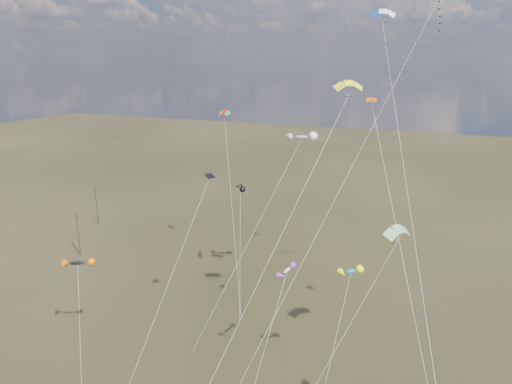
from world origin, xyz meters
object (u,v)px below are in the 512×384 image
at_px(parafoil_yellow, 348,85).
at_px(novelty_black_orange, 77,263).
at_px(utility_pole_near, 78,234).
at_px(utility_pole_far, 96,205).

xyz_separation_m(parafoil_yellow, novelty_black_orange, (-27.56, -7.25, -19.52)).
relative_size(utility_pole_near, parafoil_yellow, 0.25).
bearing_deg(novelty_black_orange, utility_pole_far, 128.80).
height_order(utility_pole_far, novelty_black_orange, novelty_black_orange).
bearing_deg(utility_pole_near, utility_pole_far, 119.74).
distance_m(parafoil_yellow, novelty_black_orange, 34.54).
bearing_deg(parafoil_yellow, utility_pole_far, 153.39).
distance_m(utility_pole_near, utility_pole_far, 16.12).
height_order(parafoil_yellow, novelty_black_orange, parafoil_yellow).
distance_m(utility_pole_near, novelty_black_orange, 30.31).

